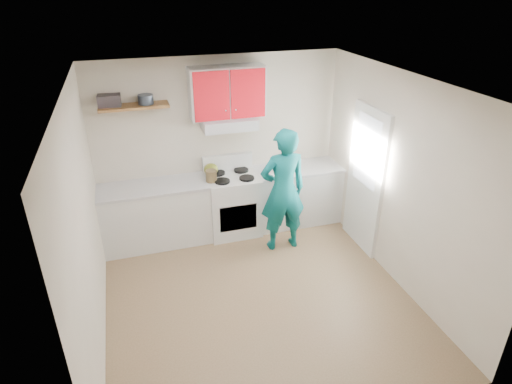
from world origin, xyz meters
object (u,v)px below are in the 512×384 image
object	(u,v)px
kettle	(211,169)
person	(283,191)
stove	(233,204)
tin	(146,99)
crock	(211,177)

from	to	relation	value
kettle	person	xyz separation A→B (m)	(0.84, -0.77, -0.11)
stove	tin	size ratio (longest dim) A/B	4.56
stove	kettle	xyz separation A→B (m)	(-0.28, 0.15, 0.55)
crock	stove	bearing A→B (deg)	12.86
crock	person	bearing A→B (deg)	-31.65
kettle	stove	bearing A→B (deg)	-25.77
stove	crock	size ratio (longest dim) A/B	4.86
stove	tin	world-z (taller)	tin
stove	person	distance (m)	0.95
stove	person	size ratio (longest dim) A/B	0.51
tin	kettle	distance (m)	1.36
tin	crock	distance (m)	1.37
crock	tin	bearing A→B (deg)	161.90
stove	tin	distance (m)	1.98
person	tin	bearing A→B (deg)	-25.56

